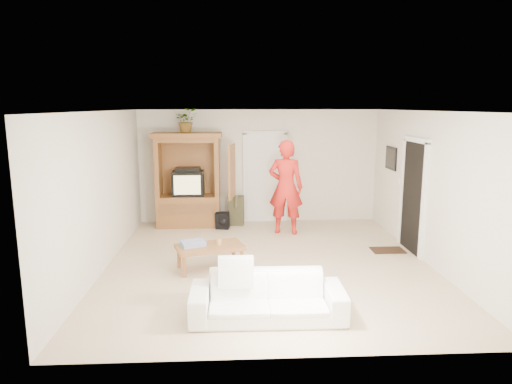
% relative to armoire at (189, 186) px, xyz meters
% --- Properties ---
extents(floor, '(6.00, 6.00, 0.00)m').
position_rel_armoire_xyz_m(floor, '(1.58, -2.66, -0.91)').
color(floor, tan).
rests_on(floor, ground).
extents(ceiling, '(6.00, 6.00, 0.00)m').
position_rel_armoire_xyz_m(ceiling, '(1.58, -2.66, 1.69)').
color(ceiling, white).
rests_on(ceiling, floor).
extents(wall_back, '(5.50, 0.00, 5.50)m').
position_rel_armoire_xyz_m(wall_back, '(1.58, 0.34, 0.39)').
color(wall_back, silver).
rests_on(wall_back, floor).
extents(wall_front, '(5.50, 0.00, 5.50)m').
position_rel_armoire_xyz_m(wall_front, '(1.58, -5.66, 0.39)').
color(wall_front, silver).
rests_on(wall_front, floor).
extents(wall_left, '(0.00, 6.00, 6.00)m').
position_rel_armoire_xyz_m(wall_left, '(-1.17, -2.66, 0.39)').
color(wall_left, silver).
rests_on(wall_left, floor).
extents(wall_right, '(0.00, 6.00, 6.00)m').
position_rel_armoire_xyz_m(wall_right, '(4.33, -2.66, 0.39)').
color(wall_right, silver).
rests_on(wall_right, floor).
extents(armoire, '(1.82, 1.14, 2.10)m').
position_rel_armoire_xyz_m(armoire, '(0.00, 0.00, 0.00)').
color(armoire, brown).
rests_on(armoire, floor).
extents(door_back, '(0.85, 0.05, 2.04)m').
position_rel_armoire_xyz_m(door_back, '(1.73, 0.31, 0.11)').
color(door_back, white).
rests_on(door_back, floor).
extents(doorway_right, '(0.05, 0.90, 2.04)m').
position_rel_armoire_xyz_m(doorway_right, '(4.30, -2.06, 0.11)').
color(doorway_right, black).
rests_on(doorway_right, floor).
extents(framed_picture, '(0.03, 0.60, 0.48)m').
position_rel_armoire_xyz_m(framed_picture, '(4.31, -0.76, 0.69)').
color(framed_picture, black).
rests_on(framed_picture, wall_right).
extents(doormat, '(0.60, 0.40, 0.02)m').
position_rel_armoire_xyz_m(doormat, '(3.88, -2.06, -0.90)').
color(doormat, '#382316').
rests_on(doormat, floor).
extents(plant, '(0.55, 0.50, 0.53)m').
position_rel_armoire_xyz_m(plant, '(-0.02, -0.03, 1.46)').
color(plant, '#4C7238').
rests_on(plant, armoire).
extents(man, '(0.82, 0.64, 1.99)m').
position_rel_armoire_xyz_m(man, '(2.09, -0.75, 0.09)').
color(man, red).
rests_on(man, floor).
extents(sofa, '(1.97, 0.79, 0.57)m').
position_rel_armoire_xyz_m(sofa, '(1.40, -4.70, -0.62)').
color(sofa, white).
rests_on(sofa, floor).
extents(coffee_table, '(1.22, 0.89, 0.41)m').
position_rel_armoire_xyz_m(coffee_table, '(0.59, -2.86, -0.55)').
color(coffee_table, '#986634').
rests_on(coffee_table, floor).
extents(towel, '(0.45, 0.40, 0.08)m').
position_rel_armoire_xyz_m(towel, '(0.31, -2.86, -0.46)').
color(towel, '#C4419C').
rests_on(towel, coffee_table).
extents(candle, '(0.08, 0.08, 0.10)m').
position_rel_armoire_xyz_m(candle, '(0.73, -2.81, -0.45)').
color(candle, tan).
rests_on(candle, coffee_table).
extents(backpack_black, '(0.32, 0.22, 0.37)m').
position_rel_armoire_xyz_m(backpack_black, '(0.74, -0.36, -0.73)').
color(backpack_black, black).
rests_on(backpack_black, floor).
extents(backpack_olive, '(0.38, 0.30, 0.66)m').
position_rel_armoire_xyz_m(backpack_olive, '(1.04, 0.00, -0.58)').
color(backpack_olive, '#47442B').
rests_on(backpack_olive, floor).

